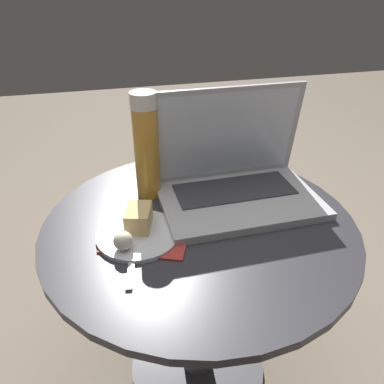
{
  "coord_description": "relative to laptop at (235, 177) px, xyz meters",
  "views": [
    {
      "loc": [
        -0.18,
        -0.65,
        1.0
      ],
      "look_at": [
        -0.01,
        0.01,
        0.59
      ],
      "focal_mm": 35.0,
      "sensor_mm": 36.0,
      "label": 1
    }
  ],
  "objects": [
    {
      "name": "napkin",
      "position": [
        -0.23,
        -0.11,
        -0.05
      ],
      "size": [
        0.2,
        0.17,
        0.0
      ],
      "color": "#B7332D",
      "rests_on": "table"
    },
    {
      "name": "laptop",
      "position": [
        0.0,
        0.0,
        0.0
      ],
      "size": [
        0.37,
        0.24,
        0.25
      ],
      "color": "#B2B2B7",
      "rests_on": "table"
    },
    {
      "name": "table",
      "position": [
        -0.11,
        -0.08,
        -0.2
      ],
      "size": [
        0.68,
        0.68,
        0.52
      ],
      "color": "#515156",
      "rests_on": "ground_plane"
    },
    {
      "name": "beer_glass",
      "position": [
        -0.2,
        0.06,
        0.08
      ],
      "size": [
        0.06,
        0.06,
        0.25
      ],
      "color": "gold",
      "rests_on": "table"
    },
    {
      "name": "fork",
      "position": [
        -0.26,
        -0.15,
        -0.05
      ],
      "size": [
        0.05,
        0.18,
        0.0
      ],
      "color": "#B2B2B7",
      "rests_on": "table"
    },
    {
      "name": "snack_plate",
      "position": [
        -0.25,
        -0.1,
        -0.04
      ],
      "size": [
        0.17,
        0.17,
        0.05
      ],
      "color": "silver",
      "rests_on": "table"
    },
    {
      "name": "ground_plane",
      "position": [
        -0.11,
        -0.08,
        -0.57
      ],
      "size": [
        6.0,
        6.0,
        0.0
      ],
      "primitive_type": "plane",
      "color": "#726656"
    }
  ]
}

